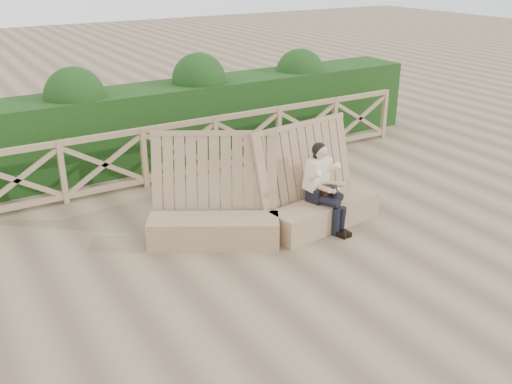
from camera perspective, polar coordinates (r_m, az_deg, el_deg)
ground at (r=7.99m, az=3.14°, el=-6.53°), size 60.00×60.00×0.00m
bench at (r=8.49m, az=1.34°, el=-1.70°), size 3.62×1.62×1.55m
woman at (r=8.61m, az=6.73°, el=0.82°), size 0.47×0.85×1.33m
guardrail at (r=10.58m, az=-7.53°, el=4.12°), size 10.10×0.09×1.10m
hedge at (r=11.59m, az=-10.03°, el=6.64°), size 12.00×1.20×1.50m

